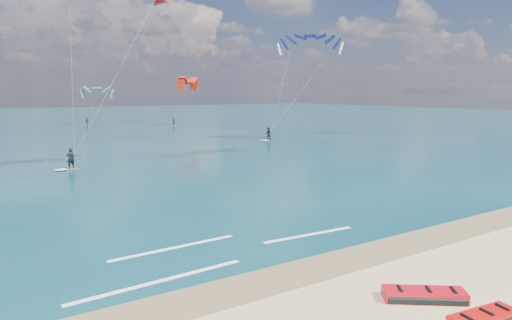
{
  "coord_description": "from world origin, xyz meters",
  "views": [
    {
      "loc": [
        -8.57,
        -10.28,
        6.95
      ],
      "look_at": [
        3.18,
        8.0,
        3.67
      ],
      "focal_mm": 32.0,
      "sensor_mm": 36.0,
      "label": 1
    }
  ],
  "objects": [
    {
      "name": "ground",
      "position": [
        0.0,
        40.0,
        0.0
      ],
      "size": [
        320.0,
        320.0,
        0.0
      ],
      "primitive_type": "plane",
      "color": "tan",
      "rests_on": "ground"
    },
    {
      "name": "wet_sand_strip",
      "position": [
        0.0,
        3.0,
        0.0
      ],
      "size": [
        320.0,
        2.4,
        0.01
      ],
      "primitive_type": "cube",
      "color": "olive",
      "rests_on": "ground"
    },
    {
      "name": "sea",
      "position": [
        0.0,
        104.0,
        0.02
      ],
      "size": [
        320.0,
        200.0,
        0.04
      ],
      "primitive_type": "cube",
      "color": "#0A373B",
      "rests_on": "ground"
    },
    {
      "name": "packed_kite_mid",
      "position": [
        3.99,
        -1.18,
        0.0
      ],
      "size": [
        3.05,
        2.69,
        0.43
      ],
      "primitive_type": null,
      "rotation": [
        0.0,
        0.0,
        -0.64
      ],
      "color": "red",
      "rests_on": "ground"
    },
    {
      "name": "kitesurfer_main",
      "position": [
        0.82,
        29.41,
        9.53
      ],
      "size": [
        10.67,
        8.14,
        18.5
      ],
      "rotation": [
        0.0,
        0.0,
        0.5
      ],
      "color": "gold",
      "rests_on": "sea"
    },
    {
      "name": "kitesurfer_far",
      "position": [
        30.14,
        40.99,
        8.5
      ],
      "size": [
        11.58,
        8.01,
        16.21
      ],
      "rotation": [
        0.0,
        0.0,
        0.29
      ],
      "color": "#AEC91E",
      "rests_on": "sea"
    },
    {
      "name": "shoreline_foam",
      "position": [
        -0.04,
        6.4,
        0.04
      ],
      "size": [
        14.05,
        3.63,
        0.01
      ],
      "color": "white",
      "rests_on": "ground"
    }
  ]
}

